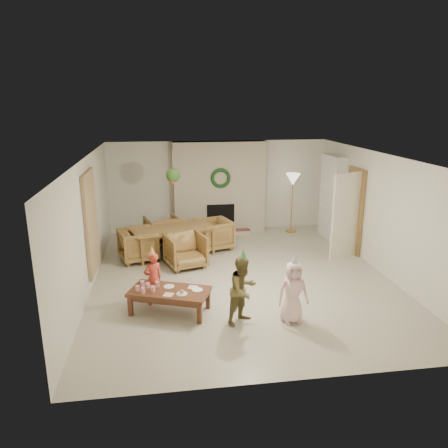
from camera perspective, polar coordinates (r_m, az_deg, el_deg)
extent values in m
plane|color=#B7B29E|center=(9.04, 2.26, -7.03)|extent=(7.00, 7.00, 0.00)
plane|color=white|center=(8.39, 2.45, 8.89)|extent=(7.00, 7.00, 0.00)
plane|color=silver|center=(12.00, -0.72, 5.03)|extent=(7.00, 0.00, 7.00)
plane|color=silver|center=(5.43, 9.23, -9.14)|extent=(7.00, 0.00, 7.00)
plane|color=silver|center=(8.61, -17.67, -0.17)|extent=(0.00, 7.00, 7.00)
plane|color=silver|center=(9.63, 20.19, 1.28)|extent=(0.00, 7.00, 7.00)
cube|color=#581917|center=(11.80, -0.60, 4.85)|extent=(2.50, 0.40, 2.50)
cube|color=maroon|center=(11.76, -0.35, -1.18)|extent=(1.60, 0.30, 0.12)
cube|color=black|center=(11.81, -0.47, 0.87)|extent=(0.75, 0.12, 0.75)
torus|color=#163C1A|center=(11.52, -0.44, 6.09)|extent=(0.54, 0.10, 0.54)
cylinder|color=gold|center=(12.24, 8.84, -0.89)|extent=(0.31, 0.31, 0.03)
cylinder|color=gold|center=(12.04, 8.99, 2.52)|extent=(0.03, 0.03, 1.48)
cone|color=beige|center=(11.90, 9.14, 5.86)|extent=(0.39, 0.39, 0.33)
cube|color=white|center=(11.62, 14.14, 3.42)|extent=(0.30, 1.00, 2.20)
cube|color=white|center=(11.76, 13.83, 0.33)|extent=(0.30, 0.92, 0.03)
cube|color=white|center=(11.67, 13.96, 2.22)|extent=(0.30, 0.92, 0.03)
cube|color=white|center=(11.58, 14.10, 4.14)|extent=(0.30, 0.92, 0.03)
cube|color=white|center=(11.51, 14.23, 6.09)|extent=(0.30, 0.92, 0.03)
cube|color=#A01D35|center=(11.59, 14.06, 0.79)|extent=(0.20, 0.40, 0.24)
cube|color=navy|center=(11.67, 13.83, 2.95)|extent=(0.20, 0.44, 0.24)
cube|color=#B07E25|center=(11.46, 14.23, 4.67)|extent=(0.20, 0.36, 0.22)
cube|color=olive|center=(10.71, 16.90, 1.71)|extent=(0.05, 0.86, 2.04)
cube|color=beige|center=(10.22, 15.84, 1.02)|extent=(0.77, 0.32, 2.00)
cube|color=tan|center=(8.80, -17.21, 0.20)|extent=(0.06, 1.20, 2.00)
imported|color=olive|center=(10.25, -6.74, -2.30)|extent=(2.13, 1.57, 0.67)
imported|color=olive|center=(9.49, -5.11, -3.55)|extent=(0.99, 1.01, 0.74)
imported|color=olive|center=(11.00, -8.15, -0.88)|extent=(0.99, 1.01, 0.74)
imported|color=olive|center=(10.02, -11.29, -2.73)|extent=(1.01, 0.99, 0.74)
imported|color=olive|center=(10.60, -1.38, -1.37)|extent=(1.01, 0.99, 0.74)
cylinder|color=tan|center=(9.78, -6.81, 7.75)|extent=(0.01, 0.01, 0.70)
cylinder|color=#B14339|center=(9.83, -6.74, 5.73)|extent=(0.16, 0.16, 0.12)
sphere|color=#264C19|center=(9.81, -6.76, 6.42)|extent=(0.32, 0.32, 0.32)
cube|color=#5A301E|center=(7.54, -7.24, -8.88)|extent=(1.50, 1.11, 0.06)
cube|color=#5A301E|center=(7.57, -7.22, -9.37)|extent=(1.37, 0.98, 0.08)
cube|color=#5A301E|center=(7.62, -12.31, -10.58)|extent=(0.09, 0.09, 0.35)
cube|color=#5A301E|center=(7.22, -3.27, -11.78)|extent=(0.09, 0.09, 0.35)
cube|color=#5A301E|center=(8.07, -10.66, -8.92)|extent=(0.09, 0.09, 0.35)
cube|color=#5A301E|center=(7.69, -2.13, -9.92)|extent=(0.09, 0.09, 0.35)
cylinder|color=white|center=(7.56, -11.41, -8.36)|extent=(0.09, 0.09, 0.09)
cylinder|color=white|center=(7.73, -10.78, -7.75)|extent=(0.09, 0.09, 0.09)
cylinder|color=white|center=(7.47, -10.69, -8.63)|extent=(0.09, 0.09, 0.09)
cylinder|color=white|center=(7.64, -10.07, -8.01)|extent=(0.09, 0.09, 0.09)
cylinder|color=white|center=(7.48, -9.40, -8.50)|extent=(0.09, 0.09, 0.09)
cylinder|color=white|center=(7.66, -8.82, -7.88)|extent=(0.09, 0.09, 0.09)
cylinder|color=white|center=(7.64, -7.30, -8.21)|extent=(0.24, 0.24, 0.01)
cylinder|color=white|center=(7.35, -5.60, -9.18)|extent=(0.24, 0.24, 0.01)
cylinder|color=white|center=(7.47, -3.57, -8.69)|extent=(0.24, 0.24, 0.01)
sphere|color=tan|center=(7.34, -5.61, -8.89)|extent=(0.09, 0.09, 0.07)
cube|color=#E5A9B2|center=(7.35, -7.36, -9.27)|extent=(0.20, 0.20, 0.01)
cube|color=#E5A9B2|center=(7.57, -4.16, -8.36)|extent=(0.20, 0.20, 0.01)
imported|color=#B83627|center=(7.83, -9.39, -7.17)|extent=(0.42, 0.37, 0.97)
cone|color=#DDD949|center=(7.63, -9.56, -3.52)|extent=(0.15, 0.15, 0.18)
imported|color=brown|center=(7.10, 2.55, -8.70)|extent=(0.71, 0.68, 1.15)
cone|color=green|center=(6.86, 2.61, -4.03)|extent=(0.17, 0.17, 0.19)
imported|color=#FFCBCF|center=(7.21, 9.13, -8.92)|extent=(0.52, 0.34, 1.05)
cone|color=silver|center=(6.99, 9.34, -4.70)|extent=(0.16, 0.16, 0.19)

